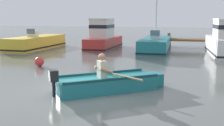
# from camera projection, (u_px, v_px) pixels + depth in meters

# --- Properties ---
(ground_plane) EXTENTS (120.00, 120.00, 0.00)m
(ground_plane) POSITION_uv_depth(u_px,v_px,m) (80.00, 91.00, 8.74)
(ground_plane) COLOR slate
(rowboat_with_person) EXTENTS (3.22, 2.89, 1.19)m
(rowboat_with_person) POSITION_uv_depth(u_px,v_px,m) (109.00, 83.00, 8.73)
(rowboat_with_person) COLOR #1E727A
(rowboat_with_person) RESTS_ON ground
(moored_boat_yellow) EXTENTS (1.87, 5.97, 1.48)m
(moored_boat_yellow) POSITION_uv_depth(u_px,v_px,m) (37.00, 43.00, 20.72)
(moored_boat_yellow) COLOR gold
(moored_boat_yellow) RESTS_ON ground
(moored_boat_red) EXTENTS (1.68, 4.74, 2.22)m
(moored_boat_red) POSITION_uv_depth(u_px,v_px,m) (103.00, 38.00, 20.41)
(moored_boat_red) COLOR #B72D28
(moored_boat_red) RESTS_ON ground
(moored_boat_teal) EXTENTS (2.04, 6.25, 4.69)m
(moored_boat_teal) POSITION_uv_depth(u_px,v_px,m) (156.00, 45.00, 19.25)
(moored_boat_teal) COLOR #1E727A
(moored_boat_teal) RESTS_ON ground
(moored_boat_white) EXTENTS (1.97, 5.49, 2.21)m
(moored_boat_white) POSITION_uv_depth(u_px,v_px,m) (224.00, 41.00, 16.98)
(moored_boat_white) COLOR white
(moored_boat_white) RESTS_ON ground
(mooring_buoy) EXTENTS (0.44, 0.44, 0.44)m
(mooring_buoy) POSITION_uv_depth(u_px,v_px,m) (39.00, 62.00, 13.10)
(mooring_buoy) COLOR red
(mooring_buoy) RESTS_ON ground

